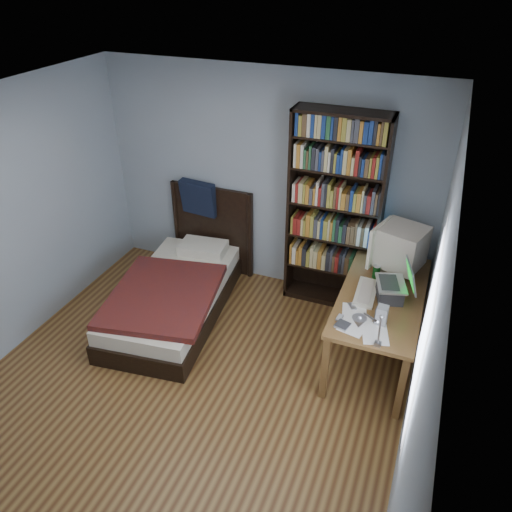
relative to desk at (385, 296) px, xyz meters
name	(u,v)px	position (x,y,z in m)	size (l,w,h in m)	color
room	(173,283)	(-1.48, -1.63, 0.84)	(4.20, 4.24, 2.50)	#4F2E17
desk	(385,296)	(0.00, 0.00, 0.00)	(0.75, 1.56, 0.73)	brown
crt_monitor	(399,247)	(0.05, 0.00, 0.60)	(0.54, 0.50, 0.50)	beige
laptop	(392,288)	(0.08, -0.48, 0.43)	(0.40, 0.39, 0.40)	#2D2D30
desk_lamp	(363,325)	(-0.02, -1.48, 0.75)	(0.21, 0.46, 0.54)	#99999E
keyboard	(366,293)	(-0.14, -0.49, 0.33)	(0.18, 0.46, 0.03)	beige
speaker	(382,315)	(0.06, -0.87, 0.40)	(0.09, 0.09, 0.18)	#959497
soda_can	(376,272)	(-0.11, -0.18, 0.38)	(0.07, 0.07, 0.13)	#0C3E08
mouse	(386,276)	(-0.01, -0.15, 0.33)	(0.06, 0.11, 0.04)	silver
phone_silver	(352,306)	(-0.22, -0.73, 0.33)	(0.05, 0.10, 0.02)	#B4B4B9
phone_grey	(340,318)	(-0.29, -0.93, 0.33)	(0.04, 0.09, 0.02)	#959497
external_drive	(343,325)	(-0.24, -1.03, 0.33)	(0.11, 0.11, 0.02)	#959497
bookshelf	(335,214)	(-0.66, 0.31, 0.68)	(0.98, 0.30, 2.17)	black
bed	(178,289)	(-2.17, -0.50, -0.16)	(1.27, 2.12, 1.16)	black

